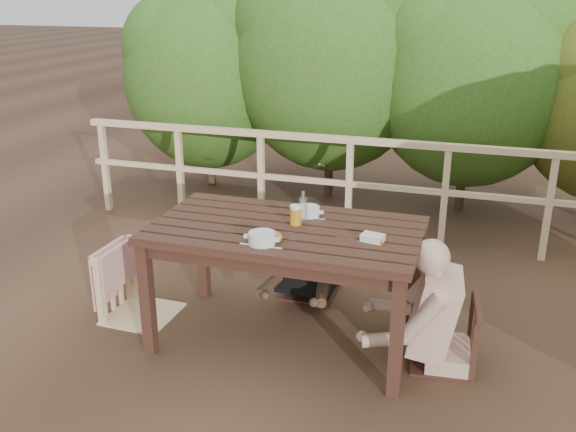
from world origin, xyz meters
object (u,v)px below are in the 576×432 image
(chair_far, at_px, (311,244))
(diner_right, at_px, (456,265))
(table, at_px, (286,285))
(tumbler, at_px, (292,239))
(chair_right, at_px, (448,304))
(beer_glass, at_px, (296,216))
(woman, at_px, (312,216))
(bread_roll, at_px, (272,237))
(bottle, at_px, (303,209))
(butter_tub, at_px, (373,239))
(soup_far, at_px, (309,212))
(chair_left, at_px, (138,254))
(soup_near, at_px, (262,239))

(chair_far, distance_m, diner_right, 1.37)
(table, height_order, tumbler, tumbler)
(chair_right, bearing_deg, beer_glass, -97.08)
(woman, distance_m, bread_roll, 1.03)
(chair_far, height_order, bottle, bottle)
(tumbler, xyz_separation_m, butter_tub, (0.48, 0.16, -0.00))
(beer_glass, distance_m, bottle, 0.07)
(table, bearing_deg, butter_tub, -7.19)
(table, relative_size, chair_right, 2.08)
(chair_far, bearing_deg, soup_far, -76.98)
(chair_left, xyz_separation_m, tumbler, (1.24, -0.22, 0.36))
(chair_left, height_order, tumbler, chair_left)
(tumbler, bearing_deg, table, 115.90)
(soup_near, bearing_deg, woman, 88.83)
(butter_tub, bearing_deg, woman, 138.58)
(diner_right, height_order, butter_tub, diner_right)
(butter_tub, bearing_deg, chair_left, -170.49)
(diner_right, bearing_deg, tumbler, 99.21)
(table, distance_m, diner_right, 1.15)
(chair_far, height_order, soup_near, soup_near)
(table, height_order, soup_near, soup_near)
(butter_tub, bearing_deg, soup_near, -147.00)
(bottle, distance_m, tumbler, 0.34)
(bottle, relative_size, butter_tub, 1.70)
(beer_glass, bearing_deg, woman, 96.44)
(chair_left, height_order, soup_far, chair_left)
(tumbler, bearing_deg, soup_far, 93.08)
(bottle, xyz_separation_m, butter_tub, (0.50, -0.17, -0.09))
(table, bearing_deg, bread_roll, -92.27)
(diner_right, distance_m, bottle, 1.05)
(woman, distance_m, soup_near, 1.10)
(soup_far, bearing_deg, tumbler, -86.92)
(bread_roll, bearing_deg, soup_far, 79.11)
(soup_far, bearing_deg, chair_far, 103.39)
(chair_right, height_order, soup_near, soup_near)
(table, xyz_separation_m, butter_tub, (0.59, -0.07, 0.44))
(chair_far, xyz_separation_m, bottle, (0.12, -0.63, 0.52))
(butter_tub, bearing_deg, beer_glass, 177.79)
(diner_right, relative_size, tumbler, 21.01)
(beer_glass, bearing_deg, table, -131.18)
(diner_right, xyz_separation_m, bottle, (-1.02, 0.08, 0.24))
(table, height_order, chair_far, chair_far)
(soup_near, bearing_deg, chair_left, 163.81)
(tumbler, distance_m, butter_tub, 0.51)
(bread_roll, bearing_deg, soup_near, -118.54)
(chair_right, bearing_deg, chair_far, -127.60)
(table, relative_size, bottle, 7.49)
(soup_near, relative_size, bread_roll, 1.99)
(diner_right, height_order, soup_near, diner_right)
(bread_roll, bearing_deg, tumbler, 10.96)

